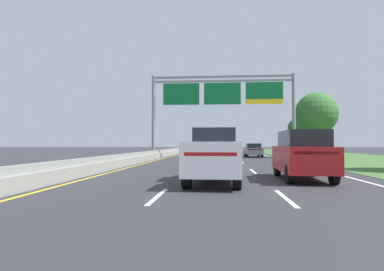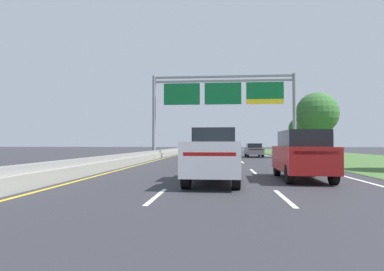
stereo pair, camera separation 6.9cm
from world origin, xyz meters
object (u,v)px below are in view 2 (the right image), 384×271
(roadside_tree_mid, at_px, (317,113))
(car_red_right_lane_suv, at_px, (302,154))
(pickup_truck_white, at_px, (213,156))
(roadside_tree_far, at_px, (299,128))
(car_grey_right_lane_sedan, at_px, (254,150))
(overhead_sign_gantry, at_px, (223,98))
(car_silver_centre_lane_sedan, at_px, (221,154))

(roadside_tree_mid, bearing_deg, car_red_right_lane_suv, -107.56)
(pickup_truck_white, relative_size, roadside_tree_far, 0.96)
(car_grey_right_lane_sedan, bearing_deg, roadside_tree_far, -29.85)
(overhead_sign_gantry, height_order, car_silver_centre_lane_sedan, overhead_sign_gantry)
(overhead_sign_gantry, distance_m, car_grey_right_lane_sedan, 7.54)
(car_silver_centre_lane_sedan, height_order, roadside_tree_mid, roadside_tree_mid)
(overhead_sign_gantry, distance_m, roadside_tree_mid, 10.80)
(pickup_truck_white, bearing_deg, roadside_tree_mid, -23.10)
(pickup_truck_white, xyz_separation_m, car_silver_centre_lane_sedan, (0.35, 9.64, -0.26))
(car_silver_centre_lane_sedan, distance_m, roadside_tree_far, 33.32)
(car_red_right_lane_suv, bearing_deg, roadside_tree_mid, -16.11)
(overhead_sign_gantry, bearing_deg, car_red_right_lane_suv, -80.79)
(car_silver_centre_lane_sedan, distance_m, car_red_right_lane_suv, 9.00)
(pickup_truck_white, height_order, car_red_right_lane_suv, pickup_truck_white)
(pickup_truck_white, xyz_separation_m, roadside_tree_far, (12.82, 40.38, 2.92))
(car_silver_centre_lane_sedan, xyz_separation_m, car_grey_right_lane_sedan, (3.76, 15.30, 0.00))
(pickup_truck_white, bearing_deg, overhead_sign_gantry, -0.01)
(car_red_right_lane_suv, xyz_separation_m, roadside_tree_mid, (7.14, 22.56, 3.77))
(roadside_tree_far, bearing_deg, roadside_tree_mid, -96.60)
(roadside_tree_mid, bearing_deg, roadside_tree_far, 83.40)
(car_red_right_lane_suv, height_order, roadside_tree_mid, roadside_tree_mid)
(car_silver_centre_lane_sedan, height_order, roadside_tree_far, roadside_tree_far)
(pickup_truck_white, height_order, car_grey_right_lane_sedan, pickup_truck_white)
(pickup_truck_white, bearing_deg, car_red_right_lane_suv, -69.32)
(roadside_tree_mid, bearing_deg, car_silver_centre_lane_sedan, -126.57)
(pickup_truck_white, xyz_separation_m, car_red_right_lane_suv, (3.77, 1.31, 0.02))
(overhead_sign_gantry, relative_size, car_grey_right_lane_sedan, 3.41)
(car_red_right_lane_suv, bearing_deg, roadside_tree_far, -11.60)
(roadside_tree_mid, height_order, roadside_tree_far, roadside_tree_mid)
(roadside_tree_far, bearing_deg, car_grey_right_lane_sedan, -119.44)
(pickup_truck_white, relative_size, roadside_tree_mid, 0.76)
(pickup_truck_white, bearing_deg, roadside_tree_far, -16.15)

